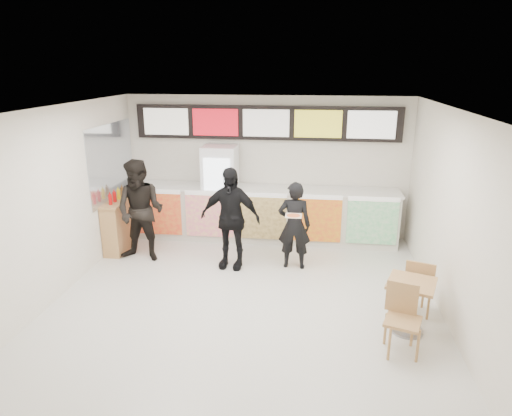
% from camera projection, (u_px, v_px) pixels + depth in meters
% --- Properties ---
extents(floor, '(7.00, 7.00, 0.00)m').
position_uv_depth(floor, '(241.00, 313.00, 6.91)').
color(floor, beige).
rests_on(floor, ground).
extents(ceiling, '(7.00, 7.00, 0.00)m').
position_uv_depth(ceiling, '(239.00, 112.00, 6.01)').
color(ceiling, white).
rests_on(ceiling, wall_back).
extents(wall_back, '(6.00, 0.00, 6.00)m').
position_uv_depth(wall_back, '(266.00, 167.00, 9.77)').
color(wall_back, silver).
rests_on(wall_back, floor).
extents(wall_left, '(0.00, 7.00, 7.00)m').
position_uv_depth(wall_left, '(43.00, 211.00, 6.83)').
color(wall_left, silver).
rests_on(wall_left, floor).
extents(wall_right, '(0.00, 7.00, 7.00)m').
position_uv_depth(wall_right, '(461.00, 228.00, 6.09)').
color(wall_right, silver).
rests_on(wall_right, floor).
extents(service_counter, '(5.56, 0.77, 1.14)m').
position_uv_depth(service_counter, '(264.00, 214.00, 9.66)').
color(service_counter, silver).
rests_on(service_counter, floor).
extents(menu_board, '(5.50, 0.14, 0.70)m').
position_uv_depth(menu_board, '(266.00, 123.00, 9.40)').
color(menu_board, black).
rests_on(menu_board, wall_back).
extents(drinks_fridge, '(0.70, 0.67, 2.00)m').
position_uv_depth(drinks_fridge, '(221.00, 193.00, 9.67)').
color(drinks_fridge, white).
rests_on(drinks_fridge, floor).
extents(mirror_panel, '(0.01, 2.00, 1.50)m').
position_uv_depth(mirror_panel, '(112.00, 162.00, 9.07)').
color(mirror_panel, '#B2B7BF').
rests_on(mirror_panel, wall_left).
extents(customer_main, '(0.60, 0.40, 1.63)m').
position_uv_depth(customer_main, '(294.00, 225.00, 8.25)').
color(customer_main, black).
rests_on(customer_main, floor).
extents(customer_left, '(1.02, 0.84, 1.95)m').
position_uv_depth(customer_left, '(141.00, 211.00, 8.54)').
color(customer_left, black).
rests_on(customer_left, floor).
extents(customer_mid, '(1.15, 0.58, 1.88)m').
position_uv_depth(customer_mid, '(230.00, 218.00, 8.24)').
color(customer_mid, black).
rests_on(customer_mid, floor).
extents(pizza_slice, '(0.36, 0.36, 0.02)m').
position_uv_depth(pizza_slice, '(294.00, 215.00, 7.72)').
color(pizza_slice, beige).
rests_on(pizza_slice, customer_main).
extents(cafe_table, '(0.91, 1.61, 0.91)m').
position_uv_depth(cafe_table, '(410.00, 297.00, 6.28)').
color(cafe_table, tan).
rests_on(cafe_table, floor).
extents(condiment_ledge, '(0.38, 0.93, 1.24)m').
position_uv_depth(condiment_ledge, '(118.00, 225.00, 9.10)').
color(condiment_ledge, tan).
rests_on(condiment_ledge, floor).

